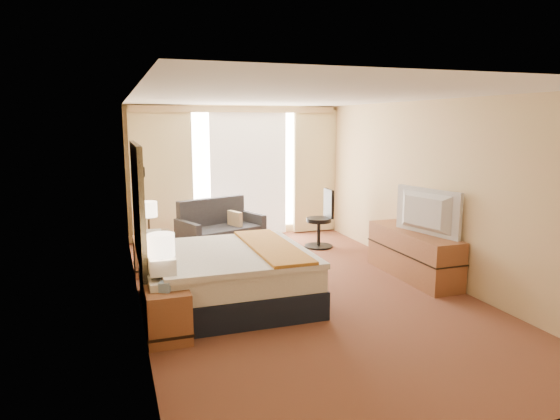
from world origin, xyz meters
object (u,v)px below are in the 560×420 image
object	(u,v)px
loveseat	(220,233)
television	(422,212)
floor_lamp	(141,195)
media_dresser	(413,254)
nightstand_right	(149,256)
nightstand_left	(168,315)
bed	(225,276)
desk_chair	(322,222)
lamp_left	(161,246)
lamp_right	(148,210)

from	to	relation	value
loveseat	television	xyz separation A→B (m)	(2.33, -2.73, 0.73)
floor_lamp	media_dresser	bearing A→B (deg)	-31.66
nightstand_right	floor_lamp	size ratio (longest dim) A/B	0.35
nightstand_left	bed	xyz separation A→B (m)	(0.81, 0.84, 0.09)
media_dresser	loveseat	bearing A→B (deg)	133.68
floor_lamp	desk_chair	bearing A→B (deg)	-3.69
nightstand_right	lamp_left	world-z (taller)	lamp_left
bed	floor_lamp	distance (m)	2.75
television	desk_chair	bearing A→B (deg)	-0.81
nightstand_right	desk_chair	xyz separation A→B (m)	(3.14, 0.65, 0.20)
media_dresser	nightstand_left	bearing A→B (deg)	-164.16
media_dresser	desk_chair	bearing A→B (deg)	105.03
loveseat	floor_lamp	distance (m)	1.58
television	loveseat	bearing A→B (deg)	27.25
bed	television	size ratio (longest dim) A/B	1.79
loveseat	desk_chair	xyz separation A→B (m)	(1.82, -0.40, 0.18)
media_dresser	television	bearing A→B (deg)	-101.69
bed	desk_chair	world-z (taller)	desk_chair
nightstand_left	desk_chair	world-z (taller)	desk_chair
media_dresser	floor_lamp	bearing A→B (deg)	148.34
desk_chair	lamp_right	world-z (taller)	lamp_right
bed	desk_chair	distance (m)	3.28
nightstand_left	television	world-z (taller)	television
lamp_right	bed	bearing A→B (deg)	-64.00
desk_chair	television	size ratio (longest dim) A/B	0.94
loveseat	floor_lamp	world-z (taller)	floor_lamp
nightstand_right	lamp_right	size ratio (longest dim) A/B	0.98
media_dresser	floor_lamp	size ratio (longest dim) A/B	1.16
lamp_right	lamp_left	bearing A→B (deg)	-91.08
nightstand_left	floor_lamp	bearing A→B (deg)	90.51
bed	floor_lamp	size ratio (longest dim) A/B	1.31
media_dresser	television	xyz separation A→B (m)	(-0.05, -0.24, 0.68)
nightstand_left	lamp_right	bearing A→B (deg)	89.72
television	nightstand_left	bearing A→B (deg)	89.30
nightstand_right	nightstand_left	bearing A→B (deg)	-90.00
floor_lamp	television	xyz separation A→B (m)	(3.68, -2.54, -0.07)
nightstand_right	bed	bearing A→B (deg)	-64.00
floor_lamp	lamp_left	xyz separation A→B (m)	(-0.00, -3.28, -0.09)
loveseat	television	bearing A→B (deg)	-70.19
bed	lamp_left	size ratio (longest dim) A/B	3.45
nightstand_left	lamp_left	world-z (taller)	lamp_left
nightstand_left	media_dresser	world-z (taller)	media_dresser
media_dresser	lamp_left	distance (m)	3.91
bed	lamp_right	bearing A→B (deg)	116.00
bed	desk_chair	bearing A→B (deg)	44.71
loveseat	lamp_left	world-z (taller)	lamp_left
nightstand_right	lamp_right	distance (m)	0.71
nightstand_right	media_dresser	xyz separation A→B (m)	(3.70, -1.45, 0.07)
desk_chair	lamp_left	bearing A→B (deg)	-131.79
loveseat	lamp_right	distance (m)	1.82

